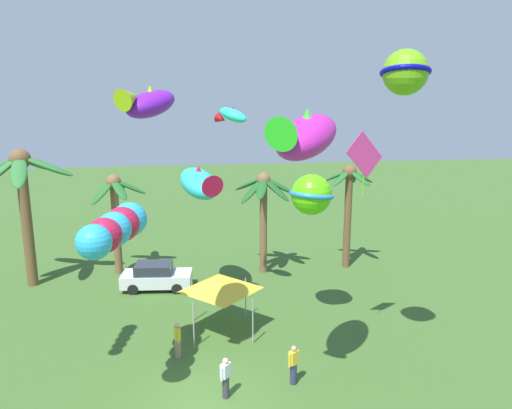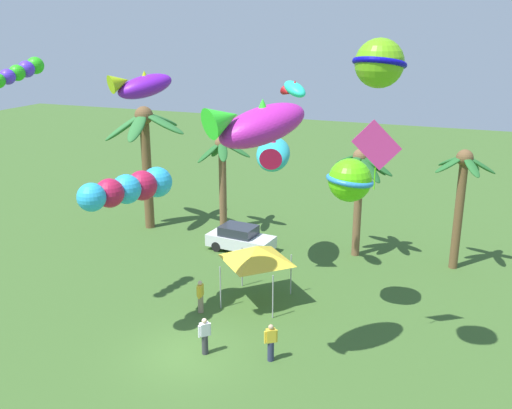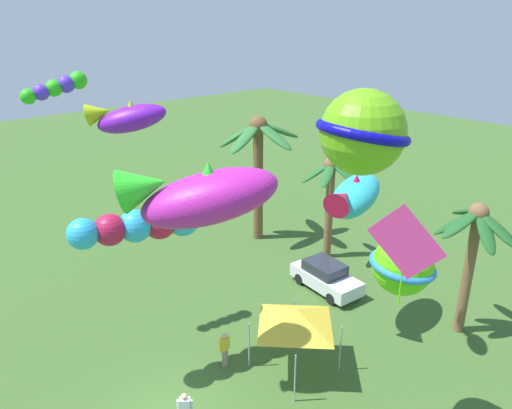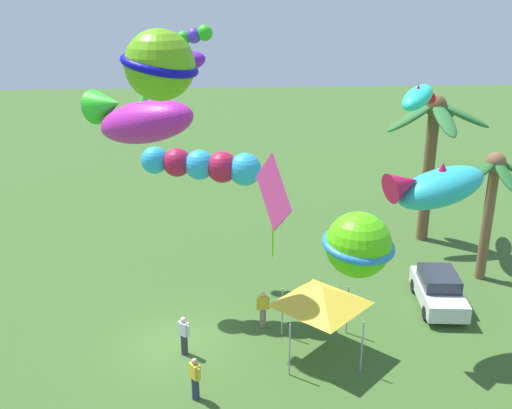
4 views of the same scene
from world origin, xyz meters
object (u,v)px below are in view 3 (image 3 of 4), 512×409
object	(u,v)px
palm_tree_1	(331,185)
kite_ball_0	(403,265)
kite_fish_5	(369,124)
kite_ball_7	(363,132)
palm_tree_3	(259,148)
kite_fish_3	(354,195)
kite_tube_4	(57,87)
kite_tube_6	(142,225)
kite_fish_8	(127,117)
parked_car_0	(326,276)
festival_tent	(295,317)
kite_diamond_1	(406,244)
kite_fish_2	(200,195)
palm_tree_0	(475,237)
spectator_2	(225,349)

from	to	relation	value
palm_tree_1	kite_ball_0	bearing A→B (deg)	-40.46
kite_fish_5	kite_ball_7	xyz separation A→B (m)	(5.22, -7.53, 1.75)
palm_tree_1	palm_tree_3	xyz separation A→B (m)	(-4.75, -1.28, 1.45)
kite_fish_3	kite_tube_4	size ratio (longest dim) A/B	1.70
palm_tree_3	kite_ball_0	world-z (taller)	palm_tree_3
kite_tube_6	kite_fish_8	xyz separation A→B (m)	(1.35, -0.85, 4.27)
kite_fish_3	kite_fish_5	world-z (taller)	kite_fish_5
parked_car_0	kite_fish_5	size ratio (longest dim) A/B	2.26
festival_tent	kite_diamond_1	distance (m)	8.60
festival_tent	kite_tube_6	distance (m)	6.94
kite_fish_2	kite_fish_3	distance (m)	10.92
palm_tree_0	festival_tent	distance (m)	8.50
kite_tube_6	kite_fish_3	bearing A→B (deg)	69.02
palm_tree_1	spectator_2	size ratio (longest dim) A/B	3.89
kite_tube_4	kite_fish_5	world-z (taller)	kite_tube_4
kite_ball_7	palm_tree_0	bearing A→B (deg)	102.82
kite_fish_5	kite_tube_6	distance (m)	9.05
palm_tree_0	palm_tree_3	distance (m)	13.69
palm_tree_3	kite_tube_6	bearing A→B (deg)	-60.57
spectator_2	kite_diamond_1	bearing A→B (deg)	-2.41
palm_tree_1	parked_car_0	size ratio (longest dim) A/B	1.53
kite_tube_6	kite_tube_4	bearing A→B (deg)	-169.63
kite_ball_0	kite_diamond_1	distance (m)	3.60
kite_diamond_1	kite_ball_7	xyz separation A→B (m)	(0.35, -2.53, 3.14)
parked_car_0	kite_fish_5	xyz separation A→B (m)	(4.10, -3.05, 9.12)
kite_tube_6	festival_tent	bearing A→B (deg)	47.31
kite_ball_0	kite_fish_3	distance (m)	6.27
palm_tree_0	palm_tree_1	distance (m)	8.96
palm_tree_0	kite_ball_7	world-z (taller)	kite_ball_7
kite_diamond_1	kite_tube_4	distance (m)	14.38
kite_ball_0	kite_tube_4	distance (m)	14.23
palm_tree_0	kite_ball_0	world-z (taller)	kite_ball_0
kite_tube_4	kite_fish_8	distance (m)	5.69
kite_ball_0	kite_fish_5	world-z (taller)	kite_fish_5
kite_ball_0	kite_tube_6	bearing A→B (deg)	-151.37
spectator_2	festival_tent	size ratio (longest dim) A/B	0.56
palm_tree_0	festival_tent	bearing A→B (deg)	-113.09
kite_tube_6	palm_tree_0	bearing A→B (deg)	58.85
palm_tree_1	spectator_2	distance (m)	11.87
kite_tube_4	kite_fish_5	distance (m)	11.91
kite_tube_4	kite_fish_5	size ratio (longest dim) A/B	1.42
palm_tree_0	kite_fish_5	distance (m)	7.46
spectator_2	kite_fish_3	xyz separation A→B (m)	(1.29, 6.12, 5.56)
palm_tree_1	festival_tent	world-z (taller)	palm_tree_1
kite_diamond_1	kite_fish_3	xyz separation A→B (m)	(-6.39, 6.44, -2.10)
spectator_2	kite_fish_2	distance (m)	10.55
festival_tent	kite_fish_5	bearing A→B (deg)	72.97
kite_diamond_1	kite_fish_3	distance (m)	9.31
parked_car_0	kite_diamond_1	bearing A→B (deg)	-41.94
palm_tree_1	kite_fish_5	world-z (taller)	kite_fish_5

